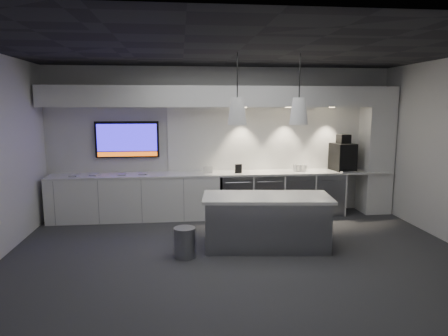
{
  "coord_description": "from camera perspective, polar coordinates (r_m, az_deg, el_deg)",
  "views": [
    {
      "loc": [
        -0.85,
        -5.66,
        2.24
      ],
      "look_at": [
        -0.11,
        1.1,
        1.17
      ],
      "focal_mm": 32.0,
      "sensor_mm": 36.0,
      "label": 1
    }
  ],
  "objects": [
    {
      "name": "pendant_left",
      "position": [
        6.03,
        1.9,
        8.15
      ],
      "size": [
        0.28,
        0.28,
        1.11
      ],
      "color": "white",
      "rests_on": "ceiling"
    },
    {
      "name": "wall_front",
      "position": [
        3.35,
        8.54,
        -3.9
      ],
      "size": [
        7.0,
        0.0,
        7.0
      ],
      "primitive_type": "plane",
      "rotation": [
        -1.57,
        0.0,
        0.0
      ],
      "color": "silver",
      "rests_on": "floor"
    },
    {
      "name": "left_base_cabinets",
      "position": [
        8.09,
        -12.54,
        -4.16
      ],
      "size": [
        3.3,
        0.63,
        0.86
      ],
      "primitive_type": "cube",
      "color": "white",
      "rests_on": "floor"
    },
    {
      "name": "island",
      "position": [
        6.38,
        6.06,
        -7.61
      ],
      "size": [
        2.07,
        1.07,
        0.84
      ],
      "rotation": [
        0.0,
        0.0,
        -0.11
      ],
      "color": "gray",
      "rests_on": "floor"
    },
    {
      "name": "cup_cluster",
      "position": [
        8.28,
        10.78,
        0.01
      ],
      "size": [
        0.26,
        0.16,
        0.14
      ],
      "primitive_type": null,
      "color": "white",
      "rests_on": "back_counter"
    },
    {
      "name": "tray_d",
      "position": [
        7.93,
        -11.49,
        -0.83
      ],
      "size": [
        0.17,
        0.17,
        0.02
      ],
      "primitive_type": "cube",
      "rotation": [
        0.0,
        0.0,
        -0.07
      ],
      "color": "#9E9E9E",
      "rests_on": "back_counter"
    },
    {
      "name": "ceiling",
      "position": [
        5.77,
        2.32,
        16.54
      ],
      "size": [
        7.0,
        7.0,
        0.0
      ],
      "primitive_type": "plane",
      "rotation": [
        3.14,
        0.0,
        0.0
      ],
      "color": "black",
      "rests_on": "wall_back"
    },
    {
      "name": "fridge_unit_a",
      "position": [
        8.11,
        1.67,
        -3.94
      ],
      "size": [
        0.6,
        0.61,
        0.85
      ],
      "primitive_type": "cube",
      "color": "gray",
      "rests_on": "floor"
    },
    {
      "name": "wall_back",
      "position": [
        8.23,
        -0.33,
        3.83
      ],
      "size": [
        7.0,
        0.0,
        7.0
      ],
      "primitive_type": "plane",
      "rotation": [
        1.57,
        0.0,
        0.0
      ],
      "color": "silver",
      "rests_on": "floor"
    },
    {
      "name": "tray_c",
      "position": [
        7.95,
        -14.37,
        -0.91
      ],
      "size": [
        0.17,
        0.17,
        0.02
      ],
      "primitive_type": "cube",
      "rotation": [
        0.0,
        0.0,
        0.06
      ],
      "color": "#9E9E9E",
      "rests_on": "back_counter"
    },
    {
      "name": "fridge_unit_b",
      "position": [
        8.22,
        6.03,
        -3.81
      ],
      "size": [
        0.6,
        0.61,
        0.85
      ],
      "primitive_type": "cube",
      "color": "gray",
      "rests_on": "floor"
    },
    {
      "name": "pendant_right",
      "position": [
        6.23,
        10.63,
        8.03
      ],
      "size": [
        0.28,
        0.28,
        1.11
      ],
      "color": "white",
      "rests_on": "ceiling"
    },
    {
      "name": "sign_white",
      "position": [
        7.89,
        -2.29,
        -0.28
      ],
      "size": [
        0.18,
        0.06,
        0.14
      ],
      "primitive_type": "cube",
      "rotation": [
        0.0,
        0.0,
        0.26
      ],
      "color": "silver",
      "rests_on": "back_counter"
    },
    {
      "name": "soffit",
      "position": [
        7.9,
        -0.11,
        10.15
      ],
      "size": [
        6.9,
        0.6,
        0.4
      ],
      "primitive_type": "cube",
      "color": "white",
      "rests_on": "wall_back"
    },
    {
      "name": "wall_tv",
      "position": [
        8.2,
        -13.65,
        3.98
      ],
      "size": [
        1.25,
        0.07,
        0.72
      ],
      "color": "black",
      "rests_on": "wall_back"
    },
    {
      "name": "fridge_unit_d",
      "position": [
        8.58,
        14.3,
        -3.51
      ],
      "size": [
        0.6,
        0.61,
        0.85
      ],
      "primitive_type": "cube",
      "color": "gray",
      "rests_on": "floor"
    },
    {
      "name": "sign_black",
      "position": [
        7.92,
        2.07,
        -0.1
      ],
      "size": [
        0.14,
        0.05,
        0.18
      ],
      "primitive_type": "cube",
      "rotation": [
        0.0,
        0.0,
        0.2
      ],
      "color": "black",
      "rests_on": "back_counter"
    },
    {
      "name": "tray_a",
      "position": [
        8.1,
        -20.6,
        -1.02
      ],
      "size": [
        0.19,
        0.19,
        0.02
      ],
      "primitive_type": "cube",
      "rotation": [
        0.0,
        0.0,
        -0.19
      ],
      "color": "#9E9E9E",
      "rests_on": "back_counter"
    },
    {
      "name": "bin",
      "position": [
        6.04,
        -5.64,
        -10.54
      ],
      "size": [
        0.35,
        0.35,
        0.45
      ],
      "primitive_type": "cylinder",
      "rotation": [
        0.0,
        0.0,
        -0.09
      ],
      "color": "gray",
      "rests_on": "floor"
    },
    {
      "name": "coffee_machine",
      "position": [
        8.6,
        16.61,
        1.71
      ],
      "size": [
        0.47,
        0.63,
        0.74
      ],
      "rotation": [
        0.0,
        0.0,
        0.15
      ],
      "color": "black",
      "rests_on": "back_counter"
    },
    {
      "name": "back_counter",
      "position": [
        7.99,
        -0.09,
        -0.81
      ],
      "size": [
        6.8,
        0.65,
        0.04
      ],
      "primitive_type": "cube",
      "color": "silver",
      "rests_on": "left_base_cabinets"
    },
    {
      "name": "fridge_unit_c",
      "position": [
        8.38,
        10.25,
        -3.67
      ],
      "size": [
        0.6,
        0.61,
        0.85
      ],
      "primitive_type": "cube",
      "color": "gray",
      "rests_on": "floor"
    },
    {
      "name": "column",
      "position": [
        8.89,
        20.88,
        2.33
      ],
      "size": [
        0.55,
        0.55,
        2.6
      ],
      "primitive_type": "cube",
      "color": "white",
      "rests_on": "floor"
    },
    {
      "name": "tray_b",
      "position": [
        8.04,
        -18.0,
        -0.96
      ],
      "size": [
        0.2,
        0.2,
        0.02
      ],
      "primitive_type": "cube",
      "rotation": [
        0.0,
        0.0,
        -0.33
      ],
      "color": "#9E9E9E",
      "rests_on": "back_counter"
    },
    {
      "name": "floor",
      "position": [
        6.14,
        2.14,
        -12.41
      ],
      "size": [
        7.0,
        7.0,
        0.0
      ],
      "primitive_type": "plane",
      "color": "#323335",
      "rests_on": "ground"
    },
    {
      "name": "backsplash",
      "position": [
        8.42,
        7.85,
        4.21
      ],
      "size": [
        4.6,
        0.03,
        1.3
      ],
      "primitive_type": "cube",
      "color": "white",
      "rests_on": "wall_back"
    }
  ]
}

